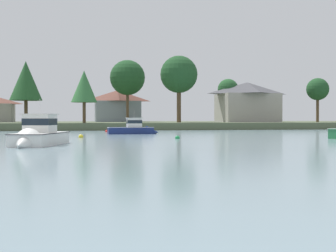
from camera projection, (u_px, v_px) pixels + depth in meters
The scene contains 14 objects.
far_shore_bank at pixel (122, 125), 102.75m from camera, with size 162.56×44.15×1.27m, color #4C563D.
cruiser_navy at pixel (135, 130), 63.16m from camera, with size 6.86×2.22×3.87m.
cruiser_white at pixel (37, 139), 36.41m from camera, with size 4.61×8.58×4.56m.
mooring_buoy_green at pixel (177, 138), 48.47m from camera, with size 0.48×0.48×0.54m.
mooring_buoy_yellow at pixel (81, 137), 51.52m from camera, with size 0.51×0.51×0.56m.
mooring_buoy_red at pixel (107, 131), 72.02m from camera, with size 0.50×0.50×0.55m.
shore_tree_center_left at pixel (179, 75), 91.91m from camera, with size 7.22×7.22×12.94m.
shore_tree_left at pixel (318, 90), 100.86m from camera, with size 4.73×4.73×9.37m.
shore_tree_center_right at pixel (84, 87), 82.76m from camera, with size 4.52×4.52×9.14m.
shore_tree_center at pixel (228, 90), 101.72m from camera, with size 4.46×4.46×9.26m.
shore_tree_right_mid at pixel (26, 81), 97.06m from camera, with size 6.57×6.57×12.51m.
shore_tree_left_mid at pixel (127, 78), 101.48m from camera, with size 7.52×7.52×13.28m.
cottage_eastern at pixel (247, 102), 100.92m from camera, with size 12.61×10.29×8.45m.
cottage_near_water at pixel (118, 105), 107.30m from camera, with size 10.81×6.70×7.15m.
Camera 1 is at (-10.82, -11.42, 2.11)m, focal length 50.77 mm.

